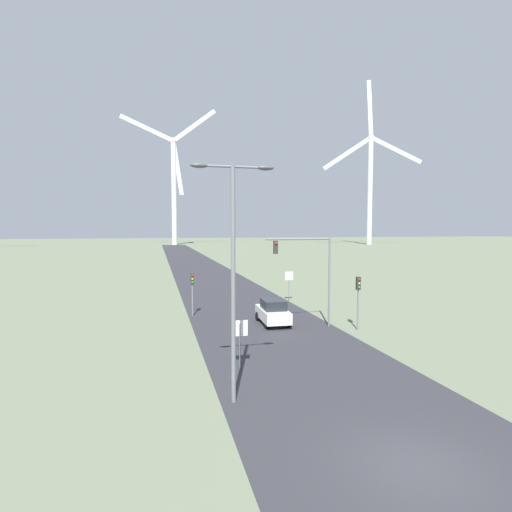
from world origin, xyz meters
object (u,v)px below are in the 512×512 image
object	(u,v)px
streetlamp	(233,254)
stop_sign_far	(289,281)
traffic_light_post_near_right	(358,291)
wind_turbine_center	(370,177)
stop_sign_near	(240,335)
traffic_light_post_near_left	(192,285)
wind_turbine_left	(174,179)
car_approaching	(273,312)
traffic_light_mast_overhead	(309,262)

from	to	relation	value
streetlamp	stop_sign_far	bearing A→B (deg)	65.61
traffic_light_post_near_right	wind_turbine_center	xyz separation A→B (m)	(79.03, 136.01, 27.09)
streetlamp	stop_sign_far	distance (m)	23.29
streetlamp	stop_sign_near	xyz separation A→B (m)	(1.05, 3.82, -4.33)
stop_sign_near	stop_sign_far	bearing A→B (deg)	63.75
traffic_light_post_near_left	wind_turbine_left	bearing A→B (deg)	87.98
streetlamp	wind_turbine_center	xyz separation A→B (m)	(89.57, 145.25, 23.79)
streetlamp	car_approaching	xyz separation A→B (m)	(5.32, 12.36, -5.12)
car_approaching	traffic_light_post_near_right	bearing A→B (deg)	-30.97
traffic_light_mast_overhead	wind_turbine_left	size ratio (longest dim) A/B	0.11
traffic_light_post_near_right	traffic_light_mast_overhead	world-z (taller)	traffic_light_mast_overhead
traffic_light_post_near_right	traffic_light_mast_overhead	size ratio (longest dim) A/B	0.57
traffic_light_post_near_right	car_approaching	world-z (taller)	traffic_light_post_near_right
stop_sign_near	traffic_light_mast_overhead	world-z (taller)	traffic_light_mast_overhead
stop_sign_near	wind_turbine_left	size ratio (longest dim) A/B	0.04
traffic_light_mast_overhead	car_approaching	world-z (taller)	traffic_light_mast_overhead
stop_sign_near	traffic_light_post_near_right	size ratio (longest dim) A/B	0.66
traffic_light_mast_overhead	wind_turbine_center	world-z (taller)	wind_turbine_center
traffic_light_post_near_right	traffic_light_mast_overhead	distance (m)	3.93
stop_sign_far	car_approaching	bearing A→B (deg)	-115.95
streetlamp	wind_turbine_left	distance (m)	165.48
stop_sign_far	car_approaching	size ratio (longest dim) A/B	0.69
traffic_light_post_near_left	traffic_light_post_near_right	xyz separation A→B (m)	(10.72, -7.35, 0.19)
car_approaching	wind_turbine_left	xyz separation A→B (m)	(-0.32, 151.50, 27.65)
traffic_light_mast_overhead	wind_turbine_left	distance (m)	155.07
stop_sign_far	wind_turbine_center	size ratio (longest dim) A/B	0.04
traffic_light_post_near_left	traffic_light_post_near_right	world-z (taller)	traffic_light_post_near_right
wind_turbine_center	traffic_light_post_near_right	bearing A→B (deg)	-120.16
traffic_light_post_near_left	traffic_light_mast_overhead	xyz separation A→B (m)	(7.61, -5.93, 2.12)
stop_sign_far	car_approaching	distance (m)	9.55
traffic_light_post_near_right	wind_turbine_left	distance (m)	156.87
streetlamp	wind_turbine_center	size ratio (longest dim) A/B	0.13
traffic_light_post_near_left	car_approaching	bearing A→B (deg)	-37.46
stop_sign_near	car_approaching	distance (m)	9.59
wind_turbine_left	wind_turbine_center	xyz separation A→B (m)	(84.56, -18.61, 1.26)
stop_sign_near	traffic_light_post_near_left	size ratio (longest dim) A/B	0.71
streetlamp	stop_sign_near	distance (m)	5.87
traffic_light_post_near_left	wind_turbine_left	distance (m)	149.65
streetlamp	stop_sign_far	world-z (taller)	streetlamp
stop_sign_far	traffic_light_mast_overhead	bearing A→B (deg)	-101.34
streetlamp	traffic_light_post_near_left	bearing A→B (deg)	90.65
stop_sign_near	wind_turbine_center	world-z (taller)	wind_turbine_center
streetlamp	traffic_light_mast_overhead	size ratio (longest dim) A/B	1.46
stop_sign_far	traffic_light_mast_overhead	size ratio (longest dim) A/B	0.44
stop_sign_near	traffic_light_post_near_left	world-z (taller)	traffic_light_post_near_left
streetlamp	traffic_light_post_near_left	xyz separation A→B (m)	(-0.19, 16.58, -3.50)
stop_sign_far	traffic_light_post_near_right	size ratio (longest dim) A/B	0.77
stop_sign_near	traffic_light_mast_overhead	bearing A→B (deg)	47.04
stop_sign_near	wind_turbine_center	distance (m)	169.20
wind_turbine_left	streetlamp	bearing A→B (deg)	-91.75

